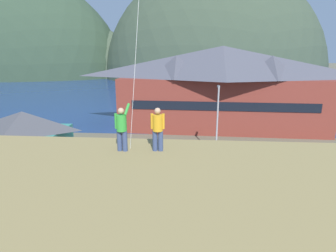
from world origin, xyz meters
TOP-DOWN VIEW (x-y plane):
  - ground_plane at (0.00, 0.00)m, footprint 600.00×600.00m
  - parking_lot_pad at (0.00, 5.00)m, footprint 40.00×20.00m
  - bay_water at (0.00, 60.00)m, footprint 360.00×84.00m
  - far_hill_east_peak at (-86.57, 108.13)m, footprint 118.35×61.91m
  - far_hill_center_saddle at (11.96, 108.33)m, footprint 93.10×74.16m
  - harbor_lodge at (6.31, 22.18)m, footprint 29.10×11.08m
  - storage_shed_near_lot at (-12.20, 5.65)m, footprint 7.32×5.32m
  - wharf_dock at (-0.08, 34.43)m, footprint 3.20×13.18m
  - moored_boat_wharfside at (-3.74, 30.94)m, footprint 3.44×8.39m
  - moored_boat_outer_mooring at (3.35, 35.21)m, footprint 3.00×7.13m
  - moored_boat_inner_slip at (-3.41, 35.35)m, footprint 2.07×6.28m
  - parked_car_back_row_right at (-3.20, 0.31)m, footprint 4.35×2.37m
  - parked_car_corner_spot at (2.87, 1.62)m, footprint 4.22×2.10m
  - parked_car_back_row_left at (8.63, 1.23)m, footprint 4.29×2.23m
  - parking_light_pole at (4.71, 10.55)m, footprint 0.24×0.78m
  - person_kite_flyer at (-0.76, -5.87)m, footprint 0.56×0.64m
  - person_companion at (0.65, -5.77)m, footprint 0.55×0.40m

SIDE VIEW (x-z plane):
  - ground_plane at x=0.00m, z-range 0.00..0.00m
  - far_hill_east_peak at x=-86.57m, z-range -47.36..47.36m
  - far_hill_center_saddle at x=11.96m, z-range -45.56..45.56m
  - bay_water at x=0.00m, z-range 0.00..0.03m
  - parking_lot_pad at x=0.00m, z-range 0.00..0.10m
  - wharf_dock at x=-0.08m, z-range 0.00..0.70m
  - moored_boat_wharfside at x=-3.74m, z-range -0.36..1.80m
  - moored_boat_outer_mooring at x=3.35m, z-range -0.36..1.80m
  - moored_boat_inner_slip at x=-3.41m, z-range -0.36..1.80m
  - parked_car_back_row_right at x=-3.20m, z-range 0.15..1.97m
  - parked_car_corner_spot at x=2.87m, z-range 0.15..1.97m
  - parked_car_back_row_left at x=8.63m, z-range 0.15..1.97m
  - storage_shed_near_lot at x=-12.20m, z-range 0.10..5.58m
  - parking_light_pole at x=4.71m, z-range 0.64..7.76m
  - harbor_lodge at x=6.31m, z-range 0.33..11.52m
  - person_companion at x=0.65m, z-range 6.53..8.27m
  - person_kite_flyer at x=-0.76m, z-range 6.49..8.35m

